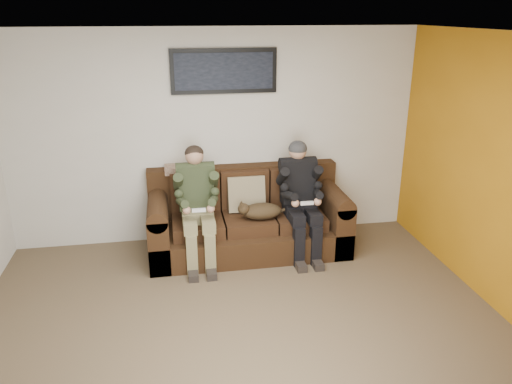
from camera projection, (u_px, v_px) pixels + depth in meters
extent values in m
plane|color=brown|center=(245.00, 339.00, 4.46)|extent=(5.00, 5.00, 0.00)
plane|color=silver|center=(243.00, 35.00, 3.57)|extent=(5.00, 5.00, 0.00)
plane|color=beige|center=(216.00, 138.00, 6.10)|extent=(5.00, 0.00, 5.00)
cube|color=#321E0F|center=(248.00, 238.00, 6.08)|extent=(2.35, 1.01, 0.32)
cube|color=#321E0F|center=(243.00, 190.00, 6.28)|extent=(2.35, 0.21, 0.64)
cube|color=#321E0F|center=(159.00, 232.00, 5.85)|extent=(0.23, 1.01, 0.64)
cube|color=#321E0F|center=(332.00, 219.00, 6.20)|extent=(0.23, 1.01, 0.64)
cylinder|color=#321E0F|center=(157.00, 207.00, 5.74)|extent=(0.23, 1.01, 0.23)
cylinder|color=#321E0F|center=(333.00, 195.00, 6.09)|extent=(0.23, 1.01, 0.23)
cube|color=#351F10|center=(198.00, 225.00, 5.85)|extent=(0.59, 0.64, 0.15)
cube|color=#351F10|center=(195.00, 192.00, 6.02)|extent=(0.59, 0.15, 0.47)
cube|color=#351F10|center=(249.00, 222.00, 5.95)|extent=(0.59, 0.64, 0.15)
cube|color=#351F10|center=(245.00, 189.00, 6.12)|extent=(0.59, 0.15, 0.47)
cube|color=#351F10|center=(298.00, 218.00, 6.05)|extent=(0.59, 0.64, 0.15)
cube|color=#351F10|center=(293.00, 186.00, 6.22)|extent=(0.59, 0.15, 0.47)
cube|color=#887859|center=(246.00, 194.00, 6.02)|extent=(0.45, 0.21, 0.44)
cube|color=tan|center=(185.00, 169.00, 6.04)|extent=(0.48, 0.23, 0.09)
cube|color=#867C54|center=(198.00, 215.00, 5.77)|extent=(0.36, 0.30, 0.14)
cube|color=#2E3620|center=(196.00, 188.00, 5.76)|extent=(0.40, 0.30, 0.53)
cylinder|color=#2E3620|center=(195.00, 170.00, 5.71)|extent=(0.44, 0.18, 0.18)
sphere|color=#A97960|center=(194.00, 156.00, 5.67)|extent=(0.21, 0.21, 0.21)
cube|color=#867C54|center=(190.00, 223.00, 5.57)|extent=(0.15, 0.42, 0.13)
cube|color=#867C54|center=(208.00, 222.00, 5.61)|extent=(0.15, 0.42, 0.13)
cube|color=#867C54|center=(192.00, 255.00, 5.49)|extent=(0.12, 0.13, 0.47)
cube|color=#867C54|center=(210.00, 253.00, 5.52)|extent=(0.12, 0.13, 0.47)
cube|color=black|center=(193.00, 274.00, 5.48)|extent=(0.11, 0.26, 0.08)
cube|color=black|center=(211.00, 272.00, 5.51)|extent=(0.11, 0.26, 0.08)
cylinder|color=#2E3620|center=(178.00, 182.00, 5.63)|extent=(0.11, 0.30, 0.28)
cylinder|color=#2E3620|center=(213.00, 180.00, 5.69)|extent=(0.11, 0.30, 0.28)
cylinder|color=#2E3620|center=(182.00, 202.00, 5.48)|extent=(0.14, 0.32, 0.15)
cylinder|color=#2E3620|center=(213.00, 200.00, 5.54)|extent=(0.14, 0.32, 0.15)
sphere|color=#A97960|center=(187.00, 210.00, 5.40)|extent=(0.09, 0.09, 0.09)
sphere|color=#A97960|center=(211.00, 209.00, 5.44)|extent=(0.09, 0.09, 0.09)
cube|color=white|center=(199.00, 210.00, 5.40)|extent=(0.15, 0.04, 0.03)
ellipsoid|color=black|center=(194.00, 153.00, 5.67)|extent=(0.22, 0.22, 0.17)
cube|color=black|center=(299.00, 208.00, 5.97)|extent=(0.36, 0.30, 0.14)
cube|color=black|center=(298.00, 182.00, 5.96)|extent=(0.40, 0.30, 0.53)
cylinder|color=black|center=(298.00, 164.00, 5.91)|extent=(0.44, 0.18, 0.18)
sphere|color=tan|center=(298.00, 151.00, 5.87)|extent=(0.21, 0.21, 0.21)
cube|color=black|center=(295.00, 216.00, 5.77)|extent=(0.15, 0.42, 0.13)
cube|color=black|center=(312.00, 215.00, 5.80)|extent=(0.15, 0.42, 0.13)
cube|color=black|center=(299.00, 246.00, 5.69)|extent=(0.12, 0.13, 0.47)
cube|color=black|center=(316.00, 245.00, 5.72)|extent=(0.12, 0.13, 0.47)
cube|color=black|center=(300.00, 265.00, 5.68)|extent=(0.11, 0.26, 0.08)
cube|color=black|center=(317.00, 263.00, 5.71)|extent=(0.11, 0.26, 0.08)
cylinder|color=black|center=(283.00, 176.00, 5.83)|extent=(0.11, 0.30, 0.28)
cylinder|color=black|center=(316.00, 175.00, 5.89)|extent=(0.11, 0.30, 0.28)
cylinder|color=black|center=(289.00, 196.00, 5.68)|extent=(0.14, 0.32, 0.15)
cylinder|color=black|center=(318.00, 194.00, 5.74)|extent=(0.14, 0.32, 0.15)
sphere|color=tan|center=(295.00, 203.00, 5.60)|extent=(0.09, 0.09, 0.09)
sphere|color=tan|center=(318.00, 202.00, 5.64)|extent=(0.09, 0.09, 0.09)
cube|color=white|center=(307.00, 203.00, 5.60)|extent=(0.15, 0.04, 0.03)
ellipsoid|color=black|center=(298.00, 148.00, 5.86)|extent=(0.22, 0.22, 0.19)
ellipsoid|color=#46321B|center=(262.00, 211.00, 5.81)|extent=(0.47, 0.26, 0.19)
sphere|color=#46321B|center=(244.00, 209.00, 5.73)|extent=(0.14, 0.14, 0.14)
cone|color=#46321B|center=(242.00, 205.00, 5.67)|extent=(0.04, 0.04, 0.04)
cone|color=#46321B|center=(241.00, 202.00, 5.73)|extent=(0.04, 0.04, 0.04)
cylinder|color=#46321B|center=(281.00, 211.00, 5.91)|extent=(0.26, 0.13, 0.08)
cube|color=black|center=(224.00, 71.00, 5.82)|extent=(1.25, 0.04, 0.52)
cube|color=black|center=(224.00, 71.00, 5.79)|extent=(1.15, 0.01, 0.42)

